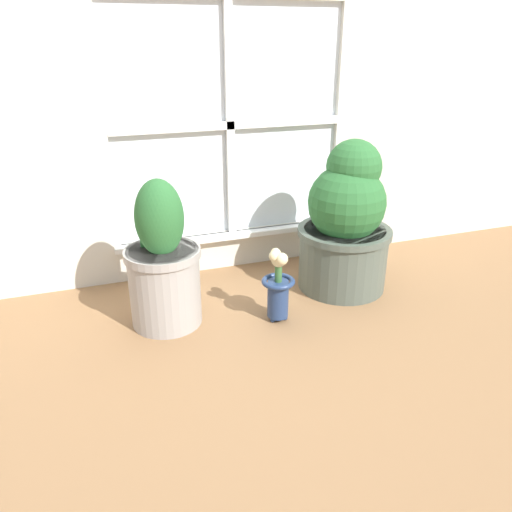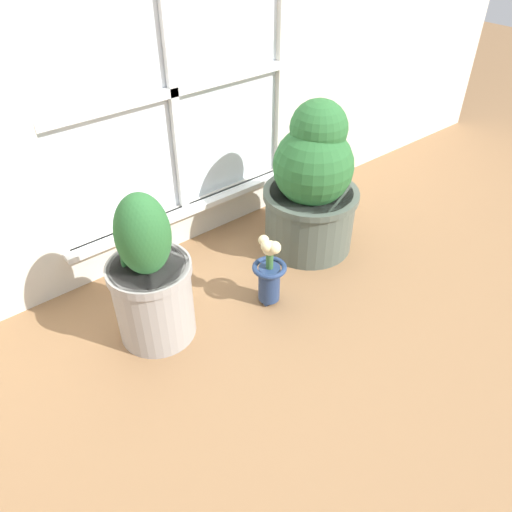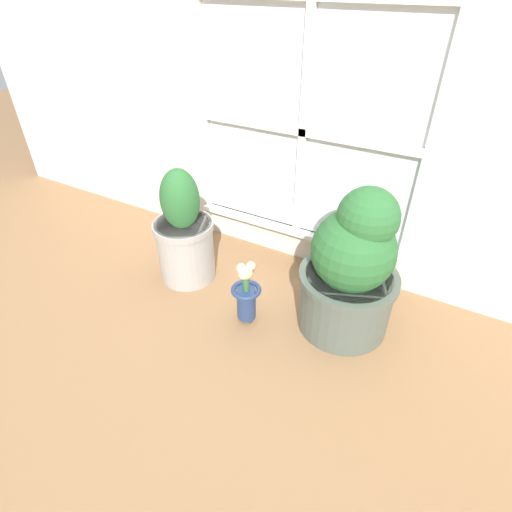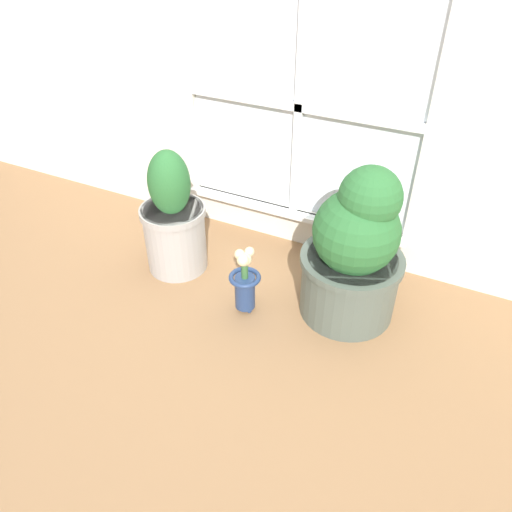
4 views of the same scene
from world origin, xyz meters
TOP-DOWN VIEW (x-y plane):
  - ground_plane at (0.00, 0.00)m, footprint 10.00×10.00m
  - potted_plant_left at (-0.41, 0.22)m, footprint 0.30×0.30m
  - potted_plant_right at (0.41, 0.27)m, footprint 0.42×0.42m
  - flower_vase at (0.02, 0.09)m, footprint 0.14×0.14m

SIDE VIEW (x-z plane):
  - ground_plane at x=0.00m, z-range 0.00..0.00m
  - flower_vase at x=0.02m, z-range 0.00..0.31m
  - potted_plant_left at x=-0.41m, z-range -0.05..0.55m
  - potted_plant_right at x=0.41m, z-range -0.03..0.64m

